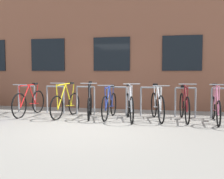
% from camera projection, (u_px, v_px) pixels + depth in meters
% --- Properties ---
extents(ground_plane, '(42.00, 42.00, 0.00)m').
position_uv_depth(ground_plane, '(86.00, 128.00, 6.03)').
color(ground_plane, '#9E998E').
extents(storefront_building, '(28.00, 5.59, 5.11)m').
position_uv_depth(storefront_building, '(123.00, 45.00, 11.71)').
color(storefront_building, brown).
rests_on(storefront_building, ground).
extents(bike_rack, '(6.61, 0.05, 0.88)m').
position_uv_depth(bike_rack, '(117.00, 98.00, 7.78)').
color(bike_rack, gray).
rests_on(bike_rack, ground).
extents(bicycle_white, '(0.52, 1.66, 1.01)m').
position_uv_depth(bicycle_white, '(157.00, 105.00, 7.06)').
color(bicycle_white, black).
rests_on(bicycle_white, ground).
extents(bicycle_pink, '(0.44, 1.75, 1.04)m').
position_uv_depth(bicycle_pink, '(216.00, 108.00, 6.71)').
color(bicycle_pink, black).
rests_on(bicycle_pink, ground).
extents(bicycle_red, '(0.44, 1.80, 1.00)m').
position_uv_depth(bicycle_red, '(29.00, 102.00, 7.82)').
color(bicycle_red, black).
rests_on(bicycle_red, ground).
extents(bicycle_blue, '(0.44, 1.70, 0.99)m').
position_uv_depth(bicycle_blue, '(110.00, 105.00, 7.33)').
color(bicycle_blue, black).
rests_on(bicycle_blue, ground).
extents(bicycle_yellow, '(0.44, 1.69, 1.04)m').
position_uv_depth(bicycle_yellow, '(66.00, 104.00, 7.53)').
color(bicycle_yellow, black).
rests_on(bicycle_yellow, ground).
extents(bicycle_silver, '(0.53, 1.71, 1.04)m').
position_uv_depth(bicycle_silver, '(130.00, 106.00, 7.03)').
color(bicycle_silver, black).
rests_on(bicycle_silver, ground).
extents(bicycle_black, '(0.53, 1.70, 1.05)m').
position_uv_depth(bicycle_black, '(90.00, 104.00, 7.46)').
color(bicycle_black, black).
rests_on(bicycle_black, ground).
extents(bicycle_maroon, '(0.44, 1.78, 1.04)m').
position_uv_depth(bicycle_maroon, '(184.00, 106.00, 6.98)').
color(bicycle_maroon, black).
rests_on(bicycle_maroon, ground).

